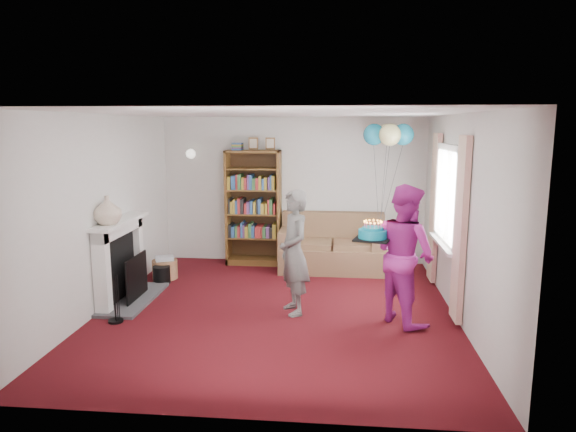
# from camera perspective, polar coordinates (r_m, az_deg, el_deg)

# --- Properties ---
(ground) EXTENTS (5.00, 5.00, 0.00)m
(ground) POSITION_cam_1_polar(r_m,az_deg,el_deg) (6.74, -1.29, -10.45)
(ground) COLOR #35080F
(ground) RESTS_ON ground
(wall_back) EXTENTS (4.50, 0.02, 2.50)m
(wall_back) POSITION_cam_1_polar(r_m,az_deg,el_deg) (8.88, 0.58, 2.86)
(wall_back) COLOR silver
(wall_back) RESTS_ON ground
(wall_left) EXTENTS (0.02, 5.00, 2.50)m
(wall_left) POSITION_cam_1_polar(r_m,az_deg,el_deg) (7.04, -19.92, 0.37)
(wall_left) COLOR silver
(wall_left) RESTS_ON ground
(wall_right) EXTENTS (0.02, 5.00, 2.50)m
(wall_right) POSITION_cam_1_polar(r_m,az_deg,el_deg) (6.54, 18.73, -0.25)
(wall_right) COLOR silver
(wall_right) RESTS_ON ground
(ceiling) EXTENTS (4.50, 5.00, 0.01)m
(ceiling) POSITION_cam_1_polar(r_m,az_deg,el_deg) (6.31, -1.38, 11.36)
(ceiling) COLOR white
(ceiling) RESTS_ON wall_back
(fireplace) EXTENTS (0.55, 1.80, 1.12)m
(fireplace) POSITION_cam_1_polar(r_m,az_deg,el_deg) (7.29, -17.71, -5.12)
(fireplace) COLOR #3F3F42
(fireplace) RESTS_ON ground
(window_bay) EXTENTS (0.14, 2.02, 2.20)m
(window_bay) POSITION_cam_1_polar(r_m,az_deg,el_deg) (7.11, 17.20, 0.24)
(window_bay) COLOR white
(window_bay) RESTS_ON ground
(wall_sconce) EXTENTS (0.16, 0.23, 0.16)m
(wall_sconce) POSITION_cam_1_polar(r_m,az_deg,el_deg) (9.00, -10.75, 6.82)
(wall_sconce) COLOR gold
(wall_sconce) RESTS_ON ground
(bookcase) EXTENTS (0.92, 0.42, 2.16)m
(bookcase) POSITION_cam_1_polar(r_m,az_deg,el_deg) (8.80, -3.82, 0.84)
(bookcase) COLOR #472B14
(bookcase) RESTS_ON ground
(sofa) EXTENTS (1.72, 0.91, 0.91)m
(sofa) POSITION_cam_1_polar(r_m,az_deg,el_deg) (8.58, 4.96, -3.61)
(sofa) COLOR brown
(sofa) RESTS_ON ground
(wicker_basket) EXTENTS (0.39, 0.39, 0.35)m
(wicker_basket) POSITION_cam_1_polar(r_m,az_deg,el_deg) (8.26, -13.52, -5.68)
(wicker_basket) COLOR #966B46
(wicker_basket) RESTS_ON ground
(person_striped) EXTENTS (0.57, 0.68, 1.58)m
(person_striped) POSITION_cam_1_polar(r_m,az_deg,el_deg) (6.44, 0.67, -4.06)
(person_striped) COLOR black
(person_striped) RESTS_ON ground
(person_magenta) EXTENTS (0.98, 1.03, 1.68)m
(person_magenta) POSITION_cam_1_polar(r_m,az_deg,el_deg) (6.30, 12.84, -4.15)
(person_magenta) COLOR #AC2288
(person_magenta) RESTS_ON ground
(birthday_cake) EXTENTS (0.40, 0.40, 0.22)m
(birthday_cake) POSITION_cam_1_polar(r_m,az_deg,el_deg) (6.10, 9.39, -1.98)
(birthday_cake) COLOR black
(birthday_cake) RESTS_ON ground
(balloons) EXTENTS (0.77, 0.77, 1.72)m
(balloons) POSITION_cam_1_polar(r_m,az_deg,el_deg) (8.10, 11.11, 8.87)
(balloons) COLOR #3F3F3F
(balloons) RESTS_ON ground
(mantel_vase) EXTENTS (0.43, 0.43, 0.36)m
(mantel_vase) POSITION_cam_1_polar(r_m,az_deg,el_deg) (6.84, -19.42, 0.62)
(mantel_vase) COLOR beige
(mantel_vase) RESTS_ON fireplace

